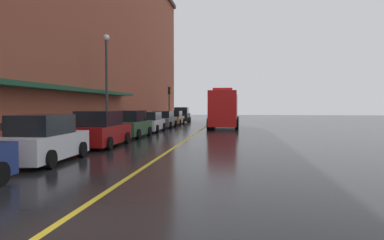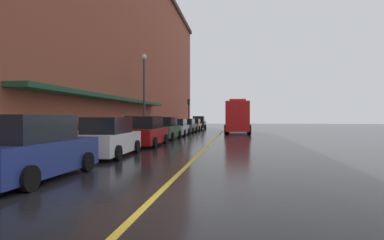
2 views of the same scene
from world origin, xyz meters
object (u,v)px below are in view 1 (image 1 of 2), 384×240
at_px(parked_car_3, 131,125).
at_px(parked_car_4, 150,122).
at_px(parking_meter_0, 102,122).
at_px(traffic_light_near, 169,97).
at_px(fire_truck, 224,110).
at_px(parked_car_2, 101,130).
at_px(parking_meter_1, 4,134).
at_px(parking_meter_2, 159,115).
at_px(parked_car_5, 164,120).
at_px(parking_meter_3, 99,123).
at_px(parked_car_7, 182,115).
at_px(parked_car_6, 174,118).
at_px(street_lamp_left, 107,73).
at_px(parked_car_1, 44,140).

height_order(parked_car_3, parked_car_4, parked_car_3).
relative_size(parked_car_4, parking_meter_0, 3.65).
bearing_deg(parking_meter_0, traffic_light_near, 89.85).
bearing_deg(fire_truck, parked_car_2, -17.84).
bearing_deg(parking_meter_1, parked_car_3, 83.08).
distance_m(parking_meter_2, traffic_light_near, 6.35).
distance_m(parking_meter_0, parking_meter_1, 10.08).
height_order(parked_car_5, parking_meter_3, parked_car_5).
height_order(parked_car_3, parking_meter_0, parked_car_3).
distance_m(parked_car_3, parked_car_7, 22.75).
height_order(parked_car_6, parking_meter_1, parked_car_6).
bearing_deg(street_lamp_left, parking_meter_1, -87.29).
relative_size(parked_car_3, parking_meter_3, 3.27).
distance_m(parked_car_3, parked_car_5, 11.26).
xyz_separation_m(parked_car_6, traffic_light_near, (-1.37, 4.42, 2.43)).
xyz_separation_m(parked_car_3, parking_meter_3, (-1.42, -2.09, 0.23)).
distance_m(parked_car_1, parked_car_4, 16.75).
bearing_deg(parking_meter_2, parked_car_7, 78.40).
xyz_separation_m(parking_meter_1, parking_meter_2, (0.00, 27.31, 0.00)).
height_order(street_lamp_left, traffic_light_near, street_lamp_left).
height_order(parked_car_4, traffic_light_near, traffic_light_near).
relative_size(parked_car_4, parked_car_7, 1.12).
height_order(parking_meter_0, traffic_light_near, traffic_light_near).
relative_size(parked_car_1, parked_car_3, 1.05).
height_order(parked_car_7, parking_meter_0, parked_car_7).
bearing_deg(parked_car_7, parking_meter_2, 166.29).
height_order(parked_car_2, parked_car_3, parked_car_2).
xyz_separation_m(parked_car_7, fire_truck, (5.78, -11.18, 0.86)).
relative_size(fire_truck, parking_meter_1, 6.61).
bearing_deg(parking_meter_1, fire_truck, 72.71).
xyz_separation_m(parking_meter_2, traffic_light_near, (0.06, 6.00, 2.10)).
height_order(parked_car_6, traffic_light_near, traffic_light_near).
height_order(parked_car_1, parked_car_6, parked_car_1).
distance_m(parked_car_6, parking_meter_3, 19.34).
bearing_deg(parked_car_6, parked_car_4, 178.84).
height_order(parking_meter_2, parking_meter_3, same).
distance_m(parking_meter_2, parking_meter_3, 17.70).
bearing_deg(street_lamp_left, parked_car_4, 65.55).
xyz_separation_m(fire_truck, street_lamp_left, (-7.84, -10.61, 2.65)).
bearing_deg(parked_car_7, parked_car_3, 177.77).
bearing_deg(parked_car_1, parked_car_6, -2.11).
bearing_deg(parking_meter_1, parked_car_4, 85.28).
bearing_deg(parked_car_3, street_lamp_left, 66.31).
distance_m(fire_truck, traffic_light_near, 12.42).
height_order(parked_car_1, parked_car_5, parked_car_1).
bearing_deg(parking_meter_3, parked_car_5, 83.94).
bearing_deg(parked_car_4, parked_car_5, -1.34).
bearing_deg(parking_meter_0, parked_car_5, 83.73).
height_order(parking_meter_3, street_lamp_left, street_lamp_left).
height_order(parked_car_1, parked_car_2, parked_car_2).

